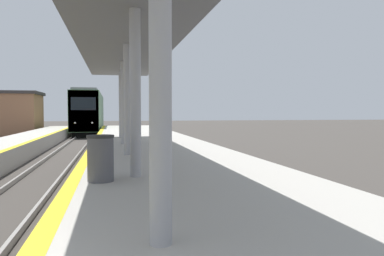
{
  "coord_description": "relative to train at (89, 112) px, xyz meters",
  "views": [
    {
      "loc": [
        2.5,
        -2.47,
        2.39
      ],
      "look_at": [
        6.9,
        18.05,
        1.49
      ],
      "focal_mm": 35.0,
      "sensor_mm": 36.0,
      "label": 1
    }
  ],
  "objects": [
    {
      "name": "train",
      "position": [
        0.0,
        0.0,
        0.0
      ],
      "size": [
        2.7,
        18.39,
        4.64
      ],
      "color": "black",
      "rests_on": "ground"
    },
    {
      "name": "trash_bin",
      "position": [
        2.25,
        -35.67,
        -0.96
      ],
      "size": [
        0.59,
        0.59,
        1.01
      ],
      "color": "#4C4C51",
      "rests_on": "platform_right"
    },
    {
      "name": "station_canopy",
      "position": [
        3.03,
        -30.67,
        2.36
      ],
      "size": [
        3.51,
        22.84,
        4.08
      ],
      "color": "#99999E",
      "rests_on": "platform_right"
    }
  ]
}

